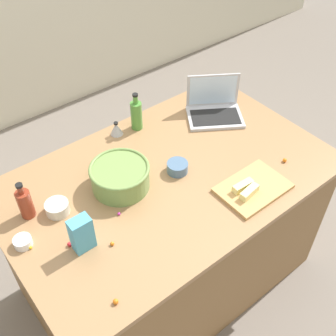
{
  "coord_description": "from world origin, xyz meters",
  "views": [
    {
      "loc": [
        -0.91,
        -1.15,
        2.35
      ],
      "look_at": [
        0.0,
        0.0,
        0.95
      ],
      "focal_mm": 44.72,
      "sensor_mm": 36.0,
      "label": 1
    }
  ],
  "objects": [
    {
      "name": "ground_plane",
      "position": [
        0.0,
        0.0,
        0.0
      ],
      "size": [
        12.0,
        12.0,
        0.0
      ],
      "primitive_type": "plane",
      "color": "slate"
    },
    {
      "name": "island_counter",
      "position": [
        0.0,
        0.0,
        0.45
      ],
      "size": [
        1.64,
        1.03,
        0.9
      ],
      "color": "olive",
      "rests_on": "ground"
    },
    {
      "name": "laptop",
      "position": [
        0.52,
        0.23,
        0.95
      ],
      "size": [
        0.38,
        0.36,
        0.22
      ],
      "color": "#B7B7BC",
      "rests_on": "island_counter"
    },
    {
      "name": "mixing_bowl_large",
      "position": [
        -0.22,
        0.08,
        0.97
      ],
      "size": [
        0.29,
        0.29,
        0.12
      ],
      "color": "#72934C",
      "rests_on": "island_counter"
    },
    {
      "name": "bottle_soy",
      "position": [
        -0.65,
        0.19,
        0.98
      ],
      "size": [
        0.06,
        0.06,
        0.19
      ],
      "color": "maroon",
      "rests_on": "island_counter"
    },
    {
      "name": "bottle_olive",
      "position": [
        0.1,
        0.4,
        0.99
      ],
      "size": [
        0.06,
        0.06,
        0.22
      ],
      "color": "#4C8C38",
      "rests_on": "island_counter"
    },
    {
      "name": "cutting_board",
      "position": [
        0.26,
        -0.33,
        0.91
      ],
      "size": [
        0.33,
        0.23,
        0.02
      ],
      "primitive_type": "cube",
      "color": "tan",
      "rests_on": "island_counter"
    },
    {
      "name": "butter_stick_left",
      "position": [
        0.2,
        -0.35,
        0.94
      ],
      "size": [
        0.11,
        0.05,
        0.04
      ],
      "primitive_type": "cube",
      "rotation": [
        0.0,
        0.0,
        0.14
      ],
      "color": "#F4E58C",
      "rests_on": "cutting_board"
    },
    {
      "name": "butter_stick_right",
      "position": [
        0.21,
        -0.3,
        0.94
      ],
      "size": [
        0.11,
        0.04,
        0.04
      ],
      "primitive_type": "cube",
      "rotation": [
        0.0,
        0.0,
        -0.05
      ],
      "color": "#F4E58C",
      "rests_on": "cutting_board"
    },
    {
      "name": "ramekin_small",
      "position": [
        0.06,
        -0.01,
        0.93
      ],
      "size": [
        0.11,
        0.11,
        0.05
      ],
      "primitive_type": "cylinder",
      "color": "slate",
      "rests_on": "island_counter"
    },
    {
      "name": "ramekin_medium",
      "position": [
        -0.54,
        0.13,
        0.93
      ],
      "size": [
        0.11,
        0.11,
        0.05
      ],
      "primitive_type": "cylinder",
      "color": "beige",
      "rests_on": "island_counter"
    },
    {
      "name": "ramekin_wide",
      "position": [
        -0.74,
        0.05,
        0.92
      ],
      "size": [
        0.08,
        0.08,
        0.04
      ],
      "primitive_type": "cylinder",
      "color": "white",
      "rests_on": "island_counter"
    },
    {
      "name": "kitchen_timer",
      "position": [
        -0.02,
        0.43,
        0.94
      ],
      "size": [
        0.07,
        0.07,
        0.08
      ],
      "color": "#B2B2B7",
      "rests_on": "island_counter"
    },
    {
      "name": "candy_bag",
      "position": [
        -0.54,
        -0.11,
        0.99
      ],
      "size": [
        0.09,
        0.06,
        0.17
      ],
      "primitive_type": "cube",
      "color": "#4CA5CC",
      "rests_on": "island_counter"
    },
    {
      "name": "candy_0",
      "position": [
        -0.44,
        -0.18,
        0.91
      ],
      "size": [
        0.02,
        0.02,
        0.02
      ],
      "primitive_type": "sphere",
      "color": "orange",
      "rests_on": "island_counter"
    },
    {
      "name": "candy_1",
      "position": [
        -0.72,
        0.02,
        0.91
      ],
      "size": [
        0.02,
        0.02,
        0.02
      ],
      "primitive_type": "sphere",
      "color": "yellow",
      "rests_on": "island_counter"
    },
    {
      "name": "candy_2",
      "position": [
        -0.33,
        -0.06,
        0.91
      ],
      "size": [
        0.01,
        0.01,
        0.01
      ],
      "primitive_type": "sphere",
      "color": "#CC3399",
      "rests_on": "island_counter"
    },
    {
      "name": "candy_3",
      "position": [
        -0.59,
        -0.07,
        0.91
      ],
      "size": [
        0.02,
        0.02,
        0.02
      ],
      "primitive_type": "sphere",
      "color": "red",
      "rests_on": "island_counter"
    },
    {
      "name": "candy_4",
      "position": [
        0.53,
        -0.29,
        0.91
      ],
      "size": [
        0.02,
        0.02,
        0.02
      ],
      "primitive_type": "sphere",
      "color": "orange",
      "rests_on": "island_counter"
    },
    {
      "name": "candy_5",
      "position": [
        -0.58,
        -0.41,
        0.91
      ],
      "size": [
        0.02,
        0.02,
        0.02
      ],
      "primitive_type": "sphere",
      "color": "orange",
      "rests_on": "island_counter"
    }
  ]
}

